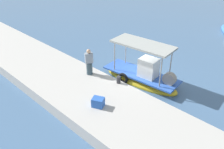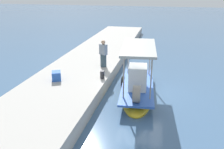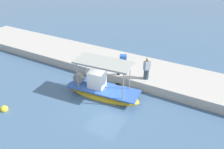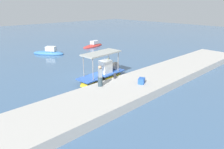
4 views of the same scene
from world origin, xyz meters
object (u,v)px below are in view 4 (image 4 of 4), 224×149
main_fishing_boat (103,75)px  mooring_bollard (115,76)px  moored_boat_mid (49,53)px  marker_buoy (108,60)px  fisherman_near_bollard (100,77)px  moored_boat_near (93,46)px  cargo_crate (142,81)px

main_fishing_boat → mooring_bollard: 2.07m
main_fishing_boat → moored_boat_mid: main_fishing_boat is taller
marker_buoy → moored_boat_mid: size_ratio=0.11×
fisherman_near_bollard → mooring_bollard: size_ratio=3.87×
fisherman_near_bollard → marker_buoy: fisherman_near_bollard is taller
fisherman_near_bollard → mooring_bollard: bearing=12.9°
mooring_bollard → moored_boat_near: mooring_bollard is taller
marker_buoy → cargo_crate: bearing=-115.4°
main_fishing_boat → moored_boat_mid: size_ratio=1.17×
main_fishing_boat → moored_boat_mid: (0.90, 13.26, -0.23)m
moored_boat_mid → moored_boat_near: bearing=0.5°
moored_boat_near → fisherman_near_bollard: bearing=-125.8°
main_fishing_boat → cargo_crate: 4.44m
mooring_bollard → moored_boat_near: 17.95m
mooring_bollard → cargo_crate: 2.51m
main_fishing_boat → cargo_crate: (0.52, -4.38, 0.50)m
main_fishing_boat → marker_buoy: 6.59m
mooring_bollard → marker_buoy: bearing=52.6°
main_fishing_boat → moored_boat_mid: 13.29m
fisherman_near_bollard → marker_buoy: (7.07, 7.02, -1.39)m
moored_boat_near → mooring_bollard: bearing=-121.3°
main_fishing_boat → marker_buoy: main_fishing_boat is taller
main_fishing_boat → fisherman_near_bollard: size_ratio=3.16×
fisherman_near_bollard → marker_buoy: 10.06m
main_fishing_boat → marker_buoy: size_ratio=10.96×
mooring_bollard → marker_buoy: 8.28m
fisherman_near_bollard → marker_buoy: bearing=44.8°
fisherman_near_bollard → moored_boat_near: fisherman_near_bollard is taller
mooring_bollard → moored_boat_near: size_ratio=0.09×
main_fishing_boat → fisherman_near_bollard: 3.53m
cargo_crate → marker_buoy: 9.92m
fisherman_near_bollard → moored_boat_near: size_ratio=0.36×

